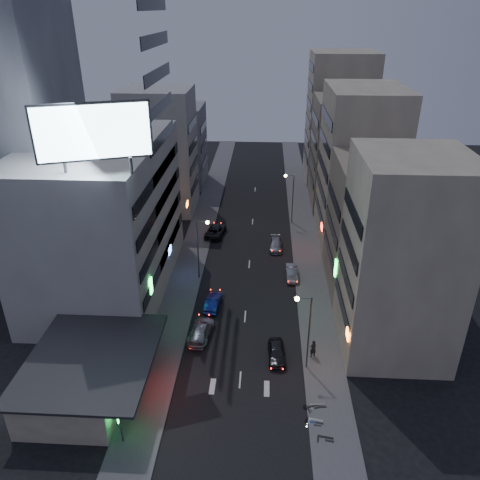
# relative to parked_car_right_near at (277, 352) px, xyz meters

# --- Properties ---
(ground) EXTENTS (180.00, 180.00, 0.00)m
(ground) POSITION_rel_parked_car_right_near_xyz_m (-3.43, -7.23, -0.71)
(ground) COLOR black
(ground) RESTS_ON ground
(sidewalk_left) EXTENTS (4.00, 120.00, 0.12)m
(sidewalk_left) POSITION_rel_parked_car_right_near_xyz_m (-11.43, 22.77, -0.65)
(sidewalk_left) COLOR #4C4C4F
(sidewalk_left) RESTS_ON ground
(sidewalk_right) EXTENTS (4.00, 120.00, 0.12)m
(sidewalk_right) POSITION_rel_parked_car_right_near_xyz_m (4.57, 22.77, -0.65)
(sidewalk_right) COLOR #4C4C4F
(sidewalk_right) RESTS_ON ground
(food_court) EXTENTS (11.00, 13.00, 3.88)m
(food_court) POSITION_rel_parked_car_right_near_xyz_m (-17.33, -5.23, 1.27)
(food_court) COLOR #BFB496
(food_court) RESTS_ON ground
(white_building) EXTENTS (14.00, 24.00, 18.00)m
(white_building) POSITION_rel_parked_car_right_near_xyz_m (-20.43, 12.77, 8.29)
(white_building) COLOR #AAAAA5
(white_building) RESTS_ON ground
(grey_tower) EXTENTS (10.00, 14.00, 34.00)m
(grey_tower) POSITION_rel_parked_car_right_near_xyz_m (-29.43, 15.77, 16.29)
(grey_tower) COLOR gray
(grey_tower) RESTS_ON ground
(shophouse_near) EXTENTS (10.00, 11.00, 20.00)m
(shophouse_near) POSITION_rel_parked_car_right_near_xyz_m (11.57, 3.27, 9.29)
(shophouse_near) COLOR #BFB496
(shophouse_near) RESTS_ON ground
(shophouse_mid) EXTENTS (11.00, 12.00, 16.00)m
(shophouse_mid) POSITION_rel_parked_car_right_near_xyz_m (12.07, 14.77, 7.29)
(shophouse_mid) COLOR gray
(shophouse_mid) RESTS_ON ground
(shophouse_far) EXTENTS (10.00, 14.00, 22.00)m
(shophouse_far) POSITION_rel_parked_car_right_near_xyz_m (11.57, 27.77, 10.29)
(shophouse_far) COLOR #BFB496
(shophouse_far) RESTS_ON ground
(far_left_a) EXTENTS (11.00, 10.00, 20.00)m
(far_left_a) POSITION_rel_parked_car_right_near_xyz_m (-18.93, 37.77, 9.29)
(far_left_a) COLOR #AAAAA5
(far_left_a) RESTS_ON ground
(far_left_b) EXTENTS (12.00, 10.00, 15.00)m
(far_left_b) POSITION_rel_parked_car_right_near_xyz_m (-19.43, 50.77, 6.79)
(far_left_b) COLOR gray
(far_left_b) RESTS_ON ground
(far_right_a) EXTENTS (11.00, 12.00, 18.00)m
(far_right_a) POSITION_rel_parked_car_right_near_xyz_m (12.07, 42.77, 8.29)
(far_right_a) COLOR gray
(far_right_a) RESTS_ON ground
(far_right_b) EXTENTS (12.00, 12.00, 24.00)m
(far_right_b) POSITION_rel_parked_car_right_near_xyz_m (12.57, 56.77, 11.29)
(far_right_b) COLOR #BFB496
(far_right_b) RESTS_ON ground
(billboard) EXTENTS (9.52, 3.75, 6.20)m
(billboard) POSITION_rel_parked_car_right_near_xyz_m (-16.42, 2.75, 20.95)
(billboard) COLOR #595B60
(billboard) RESTS_ON white_building
(street_lamp_right_near) EXTENTS (1.60, 0.44, 8.02)m
(street_lamp_right_near) POSITION_rel_parked_car_right_near_xyz_m (2.47, -1.23, 4.66)
(street_lamp_right_near) COLOR #595B60
(street_lamp_right_near) RESTS_ON sidewalk_right
(street_lamp_left) EXTENTS (1.60, 0.44, 8.02)m
(street_lamp_left) POSITION_rel_parked_car_right_near_xyz_m (-9.34, 14.77, 4.66)
(street_lamp_left) COLOR #595B60
(street_lamp_left) RESTS_ON sidewalk_left
(street_lamp_right_far) EXTENTS (1.60, 0.44, 8.02)m
(street_lamp_right_far) POSITION_rel_parked_car_right_near_xyz_m (2.47, 32.77, 4.66)
(street_lamp_right_far) COLOR #595B60
(street_lamp_right_far) RESTS_ON sidewalk_right
(parked_car_right_near) EXTENTS (1.87, 4.24, 1.42)m
(parked_car_right_near) POSITION_rel_parked_car_right_near_xyz_m (0.00, 0.00, 0.00)
(parked_car_right_near) COLOR #242428
(parked_car_right_near) RESTS_ON ground
(parked_car_right_mid) EXTENTS (1.54, 4.19, 1.37)m
(parked_car_right_mid) POSITION_rel_parked_car_right_near_xyz_m (2.17, 15.62, -0.02)
(parked_car_right_mid) COLOR #ABACB3
(parked_car_right_mid) RESTS_ON ground
(parked_car_left) EXTENTS (3.22, 5.75, 1.52)m
(parked_car_left) POSITION_rel_parked_car_right_near_xyz_m (-8.89, 27.52, 0.05)
(parked_car_left) COLOR #232327
(parked_car_left) RESTS_ON ground
(parked_car_right_far) EXTENTS (1.88, 4.50, 1.30)m
(parked_car_right_far) POSITION_rel_parked_car_right_near_xyz_m (0.20, 23.55, -0.06)
(parked_car_right_far) COLOR #9B9FA3
(parked_car_right_far) RESTS_ON ground
(road_car_blue) EXTENTS (1.84, 4.38, 1.41)m
(road_car_blue) POSITION_rel_parked_car_right_near_xyz_m (-7.22, 8.36, -0.01)
(road_car_blue) COLOR navy
(road_car_blue) RESTS_ON ground
(road_car_silver) EXTENTS (2.71, 5.46, 1.52)m
(road_car_silver) POSITION_rel_parked_car_right_near_xyz_m (-7.93, 3.00, 0.05)
(road_car_silver) COLOR #A0A1A8
(road_car_silver) RESTS_ON ground
(person) EXTENTS (0.84, 0.74, 1.94)m
(person) POSITION_rel_parked_car_right_near_xyz_m (3.58, 0.32, 0.38)
(person) COLOR black
(person) RESTS_ON sidewalk_right
(scooter_black_a) EXTENTS (0.95, 2.00, 1.18)m
(scooter_black_a) POSITION_rel_parked_car_right_near_xyz_m (4.52, -9.45, -0.00)
(scooter_black_a) COLOR black
(scooter_black_a) RESTS_ON sidewalk_right
(scooter_silver_a) EXTENTS (0.97, 1.89, 1.11)m
(scooter_silver_a) POSITION_rel_parked_car_right_near_xyz_m (3.89, -7.73, -0.04)
(scooter_silver_a) COLOR silver
(scooter_silver_a) RESTS_ON sidewalk_right
(scooter_blue) EXTENTS (0.78, 1.73, 1.02)m
(scooter_blue) POSITION_rel_parked_car_right_near_xyz_m (3.65, -7.97, -0.08)
(scooter_blue) COLOR navy
(scooter_blue) RESTS_ON sidewalk_right
(scooter_black_b) EXTENTS (1.28, 2.00, 1.16)m
(scooter_black_b) POSITION_rel_parked_car_right_near_xyz_m (3.69, -5.84, -0.01)
(scooter_black_b) COLOR black
(scooter_black_b) RESTS_ON sidewalk_right
(scooter_silver_b) EXTENTS (0.84, 2.04, 1.21)m
(scooter_silver_b) POSITION_rel_parked_car_right_near_xyz_m (4.20, -5.80, 0.02)
(scooter_silver_b) COLOR gray
(scooter_silver_b) RESTS_ON sidewalk_right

